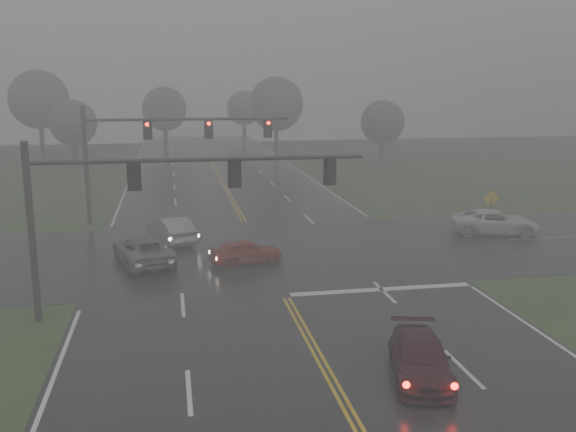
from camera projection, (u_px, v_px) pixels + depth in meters
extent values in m
cube|color=black|center=(266.00, 262.00, 33.93)|extent=(18.00, 160.00, 0.02)
cube|color=black|center=(261.00, 252.00, 35.85)|extent=(120.00, 14.00, 0.02)
cube|color=white|center=(381.00, 290.00, 29.34)|extent=(8.50, 0.50, 0.01)
imported|color=black|center=(419.00, 377.00, 20.69)|extent=(2.80, 4.69, 1.27)
imported|color=maroon|center=(246.00, 264.00, 33.55)|extent=(3.97, 2.19, 1.28)
imported|color=gray|center=(172.00, 242.00, 38.04)|extent=(3.02, 4.91, 1.53)
imported|color=#5C5E64|center=(144.00, 264.00, 33.52)|extent=(3.69, 5.70, 1.46)
imported|color=silver|center=(494.00, 234.00, 40.20)|extent=(5.80, 3.76, 1.49)
cylinder|color=black|center=(32.00, 233.00, 24.84)|extent=(0.28, 0.28, 7.16)
cylinder|color=black|center=(25.00, 162.00, 24.27)|extent=(0.18, 0.18, 0.80)
cylinder|color=black|center=(202.00, 159.00, 25.46)|extent=(13.25, 0.18, 0.18)
cube|color=black|center=(134.00, 176.00, 25.11)|extent=(0.34, 0.28, 1.04)
cube|color=black|center=(134.00, 176.00, 25.26)|extent=(0.55, 0.03, 1.24)
cube|color=black|center=(235.00, 173.00, 25.82)|extent=(0.34, 0.28, 1.04)
cube|color=black|center=(235.00, 173.00, 25.97)|extent=(0.55, 0.03, 1.24)
cube|color=black|center=(331.00, 171.00, 26.52)|extent=(0.34, 0.28, 1.04)
cube|color=black|center=(330.00, 171.00, 26.68)|extent=(0.55, 0.03, 1.24)
cylinder|color=black|center=(86.00, 166.00, 41.86)|extent=(0.30, 0.30, 7.84)
cylinder|color=black|center=(83.00, 119.00, 41.23)|extent=(0.20, 0.20, 0.87)
cylinder|color=black|center=(188.00, 119.00, 42.44)|extent=(13.38, 0.20, 0.20)
cube|color=black|center=(148.00, 130.00, 42.09)|extent=(0.37, 0.30, 1.14)
cube|color=black|center=(148.00, 129.00, 42.26)|extent=(0.60, 0.03, 1.36)
cylinder|color=#FF0C05|center=(147.00, 124.00, 41.85)|extent=(0.24, 0.07, 0.24)
cube|color=black|center=(209.00, 129.00, 42.81)|extent=(0.37, 0.30, 1.14)
cube|color=black|center=(209.00, 129.00, 42.98)|extent=(0.60, 0.03, 1.36)
cylinder|color=#FF0C05|center=(209.00, 124.00, 42.57)|extent=(0.24, 0.07, 0.24)
cube|color=black|center=(268.00, 128.00, 43.52)|extent=(0.37, 0.30, 1.14)
cube|color=black|center=(268.00, 128.00, 43.69)|extent=(0.60, 0.03, 1.36)
cylinder|color=#FF0C05|center=(269.00, 123.00, 43.28)|extent=(0.24, 0.07, 0.24)
cylinder|color=black|center=(491.00, 214.00, 40.90)|extent=(0.07, 0.07, 2.09)
cube|color=gold|center=(492.00, 198.00, 40.71)|extent=(1.10, 0.05, 1.10)
cylinder|color=#312620|center=(75.00, 155.00, 70.73)|extent=(0.51, 0.51, 2.86)
sphere|color=#3A4C32|center=(73.00, 123.00, 70.01)|extent=(5.09, 5.09, 5.09)
cylinder|color=#312620|center=(276.00, 141.00, 81.32)|extent=(0.56, 0.56, 3.84)
sphere|color=#3A4C32|center=(276.00, 104.00, 80.36)|extent=(6.82, 6.82, 6.82)
cylinder|color=#312620|center=(166.00, 139.00, 87.19)|extent=(0.59, 0.59, 3.34)
sphere|color=#3A4C32|center=(164.00, 109.00, 86.35)|extent=(5.94, 5.94, 5.94)
cylinder|color=#312620|center=(382.00, 152.00, 73.77)|extent=(0.56, 0.56, 2.80)
sphere|color=#3A4C32|center=(383.00, 122.00, 73.07)|extent=(4.99, 4.99, 4.99)
cylinder|color=#312620|center=(42.00, 140.00, 81.37)|extent=(0.57, 0.57, 4.15)
sphere|color=#3A4C32|center=(39.00, 100.00, 80.33)|extent=(7.38, 7.38, 7.38)
cylinder|color=#312620|center=(244.00, 132.00, 101.79)|extent=(0.55, 0.55, 3.07)
sphere|color=#3A4C32|center=(244.00, 108.00, 101.02)|extent=(5.47, 5.47, 5.47)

